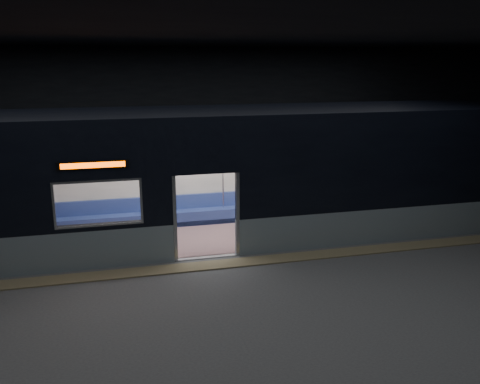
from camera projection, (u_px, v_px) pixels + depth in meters
name	position (u px, v px, depth m)	size (l,w,h in m)	color
station_floor	(216.00, 276.00, 11.09)	(24.00, 14.00, 0.01)	#47494C
station_envelope	(214.00, 106.00, 10.16)	(24.00, 14.00, 5.00)	black
tactile_strip	(211.00, 265.00, 11.60)	(22.80, 0.50, 0.03)	#8C7F59
metro_car	(195.00, 169.00, 13.01)	(18.00, 3.04, 3.35)	gray
passenger	(292.00, 192.00, 14.92)	(0.44, 0.70, 1.36)	black
handbag	(293.00, 198.00, 14.74)	(0.28, 0.24, 0.14)	black
transit_map	(315.00, 165.00, 15.22)	(1.12, 0.03, 0.73)	white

